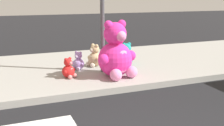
{
  "coord_description": "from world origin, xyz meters",
  "views": [
    {
      "loc": [
        -1.47,
        -2.38,
        2.08
      ],
      "look_at": [
        0.94,
        3.6,
        0.55
      ],
      "focal_mm": 45.55,
      "sensor_mm": 36.0,
      "label": 1
    }
  ],
  "objects_px": {
    "plush_teal": "(126,56)",
    "plush_pink_large": "(116,54)",
    "plush_red": "(69,70)",
    "sign_pole": "(102,5)",
    "plush_tan": "(94,57)",
    "plush_lavender": "(78,62)"
  },
  "relations": [
    {
      "from": "sign_pole",
      "to": "plush_tan",
      "type": "height_order",
      "value": "sign_pole"
    },
    {
      "from": "plush_tan",
      "to": "plush_teal",
      "type": "bearing_deg",
      "value": -12.72
    },
    {
      "from": "sign_pole",
      "to": "plush_teal",
      "type": "xyz_separation_m",
      "value": [
        0.86,
        0.41,
        -1.44
      ]
    },
    {
      "from": "plush_pink_large",
      "to": "plush_red",
      "type": "bearing_deg",
      "value": 163.45
    },
    {
      "from": "plush_tan",
      "to": "plush_lavender",
      "type": "bearing_deg",
      "value": -157.37
    },
    {
      "from": "sign_pole",
      "to": "plush_lavender",
      "type": "height_order",
      "value": "sign_pole"
    },
    {
      "from": "plush_teal",
      "to": "plush_red",
      "type": "bearing_deg",
      "value": -159.76
    },
    {
      "from": "sign_pole",
      "to": "plush_pink_large",
      "type": "height_order",
      "value": "sign_pole"
    },
    {
      "from": "plush_tan",
      "to": "plush_red",
      "type": "xyz_separation_m",
      "value": [
        -0.94,
        -0.87,
        -0.05
      ]
    },
    {
      "from": "plush_pink_large",
      "to": "plush_tan",
      "type": "bearing_deg",
      "value": 97.39
    },
    {
      "from": "sign_pole",
      "to": "plush_teal",
      "type": "distance_m",
      "value": 1.73
    },
    {
      "from": "plush_red",
      "to": "plush_teal",
      "type": "distance_m",
      "value": 1.95
    },
    {
      "from": "plush_tan",
      "to": "sign_pole",
      "type": "bearing_deg",
      "value": -87.77
    },
    {
      "from": "plush_red",
      "to": "plush_lavender",
      "type": "bearing_deg",
      "value": 57.57
    },
    {
      "from": "plush_teal",
      "to": "plush_pink_large",
      "type": "bearing_deg",
      "value": -126.07
    },
    {
      "from": "plush_pink_large",
      "to": "plush_red",
      "type": "distance_m",
      "value": 1.2
    },
    {
      "from": "plush_pink_large",
      "to": "plush_red",
      "type": "xyz_separation_m",
      "value": [
        -1.1,
        0.33,
        -0.35
      ]
    },
    {
      "from": "plush_lavender",
      "to": "plush_red",
      "type": "bearing_deg",
      "value": -122.43
    },
    {
      "from": "plush_lavender",
      "to": "plush_teal",
      "type": "relative_size",
      "value": 0.77
    },
    {
      "from": "sign_pole",
      "to": "plush_red",
      "type": "relative_size",
      "value": 6.47
    },
    {
      "from": "sign_pole",
      "to": "plush_lavender",
      "type": "distance_m",
      "value": 1.64
    },
    {
      "from": "sign_pole",
      "to": "plush_red",
      "type": "distance_m",
      "value": 1.8
    }
  ]
}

